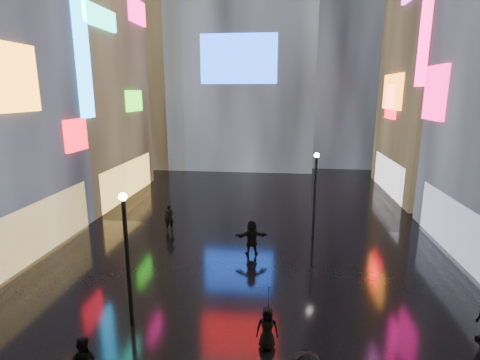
# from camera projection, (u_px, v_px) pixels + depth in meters

# --- Properties ---
(ground) EXTENTS (140.00, 140.00, 0.00)m
(ground) POSITION_uv_depth(u_px,v_px,m) (254.00, 226.00, 24.68)
(ground) COLOR black
(ground) RESTS_ON ground
(building_left_far) EXTENTS (10.28, 12.00, 22.00)m
(building_left_far) POSITION_uv_depth(u_px,v_px,m) (61.00, 62.00, 29.75)
(building_left_far) COLOR black
(building_left_far) RESTS_ON ground
(building_right_far) EXTENTS (10.28, 12.00, 28.00)m
(building_right_far) POSITION_uv_depth(u_px,v_px,m) (468.00, 22.00, 29.40)
(building_right_far) COLOR black
(building_right_far) RESTS_ON ground
(tower_flank_right) EXTENTS (12.00, 12.00, 34.00)m
(tower_flank_right) POSITION_uv_depth(u_px,v_px,m) (346.00, 21.00, 44.96)
(tower_flank_right) COLOR black
(tower_flank_right) RESTS_ON ground
(tower_flank_left) EXTENTS (10.00, 10.00, 26.00)m
(tower_flank_left) POSITION_uv_depth(u_px,v_px,m) (152.00, 55.00, 44.55)
(tower_flank_left) COLOR black
(tower_flank_left) RESTS_ON ground
(lamp_near) EXTENTS (0.30, 0.30, 5.20)m
(lamp_near) POSITION_uv_depth(u_px,v_px,m) (127.00, 253.00, 13.56)
(lamp_near) COLOR black
(lamp_near) RESTS_ON ground
(lamp_far) EXTENTS (0.30, 0.30, 5.20)m
(lamp_far) POSITION_uv_depth(u_px,v_px,m) (315.00, 190.00, 22.21)
(lamp_far) COLOR black
(lamp_far) RESTS_ON ground
(pedestrian_4) EXTENTS (0.78, 0.52, 1.55)m
(pedestrian_4) POSITION_uv_depth(u_px,v_px,m) (267.00, 328.00, 12.74)
(pedestrian_4) COLOR black
(pedestrian_4) RESTS_ON ground
(pedestrian_5) EXTENTS (1.86, 0.94, 1.92)m
(pedestrian_5) POSITION_uv_depth(u_px,v_px,m) (252.00, 238.00, 20.18)
(pedestrian_5) COLOR black
(pedestrian_5) RESTS_ON ground
(pedestrian_6) EXTENTS (0.69, 0.51, 1.74)m
(pedestrian_6) POSITION_uv_depth(u_px,v_px,m) (169.00, 218.00, 23.69)
(pedestrian_6) COLOR black
(pedestrian_6) RESTS_ON ground
(umbrella_2) EXTENTS (0.92, 0.90, 0.81)m
(umbrella_2) POSITION_uv_depth(u_px,v_px,m) (268.00, 297.00, 12.47)
(umbrella_2) COLOR black
(umbrella_2) RESTS_ON pedestrian_4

